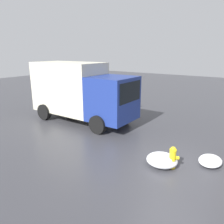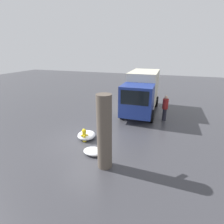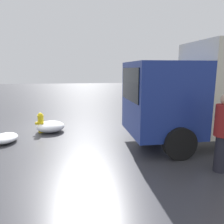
{
  "view_description": "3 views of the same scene",
  "coord_description": "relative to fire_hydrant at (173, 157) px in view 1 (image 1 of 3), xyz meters",
  "views": [
    {
      "loc": [
        -2.21,
        6.58,
        3.82
      ],
      "look_at": [
        2.96,
        -0.64,
        1.35
      ],
      "focal_mm": 35.0,
      "sensor_mm": 36.0,
      "label": 1
    },
    {
      "loc": [
        -7.82,
        -4.32,
        4.91
      ],
      "look_at": [
        2.99,
        -0.63,
        0.83
      ],
      "focal_mm": 28.0,
      "sensor_mm": 36.0,
      "label": 2
    },
    {
      "loc": [
        1.46,
        -8.5,
        2.41
      ],
      "look_at": [
        2.73,
        -0.34,
        0.79
      ],
      "focal_mm": 35.0,
      "sensor_mm": 36.0,
      "label": 3
    }
  ],
  "objects": [
    {
      "name": "snow_pile_curbside",
      "position": [
        -0.99,
        -1.01,
        -0.26
      ],
      "size": [
        0.76,
        1.02,
        0.28
      ],
      "color": "white",
      "rests_on": "ground_plane"
    },
    {
      "name": "snow_pile_by_hydrant",
      "position": [
        0.36,
        0.04,
        -0.19
      ],
      "size": [
        1.07,
        1.03,
        0.41
      ],
      "color": "white",
      "rests_on": "ground_plane"
    },
    {
      "name": "delivery_truck",
      "position": [
        6.17,
        -2.12,
        1.33
      ],
      "size": [
        6.09,
        2.55,
        3.24
      ],
      "rotation": [
        0.0,
        0.0,
        1.58
      ],
      "color": "navy",
      "rests_on": "ground_plane"
    },
    {
      "name": "pedestrian",
      "position": [
        4.75,
        -4.08,
        0.62
      ],
      "size": [
        0.4,
        0.4,
        1.86
      ],
      "rotation": [
        0.0,
        0.0,
        4.07
      ],
      "color": "#23232D",
      "rests_on": "ground_plane"
    },
    {
      "name": "fire_hydrant",
      "position": [
        0.0,
        0.0,
        0.0
      ],
      "size": [
        0.35,
        0.42,
        0.78
      ],
      "rotation": [
        0.0,
        0.0,
        3.62
      ],
      "color": "yellow",
      "rests_on": "ground_plane"
    },
    {
      "name": "ground_plane",
      "position": [
        0.0,
        0.0,
        -0.4
      ],
      "size": [
        60.0,
        60.0,
        0.0
      ],
      "primitive_type": "plane",
      "color": "#38383D"
    }
  ]
}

